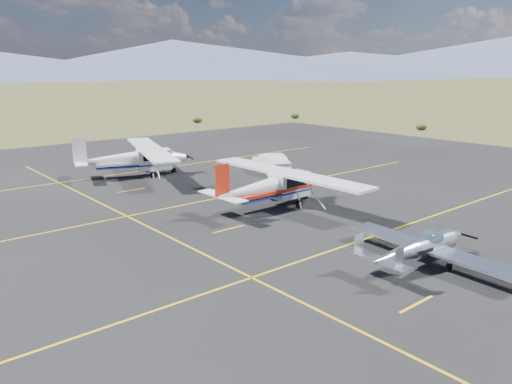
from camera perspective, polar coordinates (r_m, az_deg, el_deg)
name	(u,v)px	position (r m, az deg, el deg)	size (l,w,h in m)	color
ground	(385,256)	(22.94, 14.53, -7.14)	(1600.00, 1600.00, 0.00)	#383D1C
apron	(278,220)	(27.31, 2.55, -3.26)	(72.00, 72.00, 0.02)	black
aircraft_low_wing	(422,247)	(22.03, 18.42, -6.00)	(5.76, 8.02, 1.74)	silver
aircraft_cessna	(273,185)	(29.49, 1.91, 0.79)	(7.25, 12.10, 3.07)	silver
aircraft_plain	(134,158)	(39.21, -13.75, 3.80)	(8.68, 12.53, 3.21)	white
sedan	(270,162)	(39.90, 1.67, 3.41)	(1.61, 4.60, 1.52)	white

